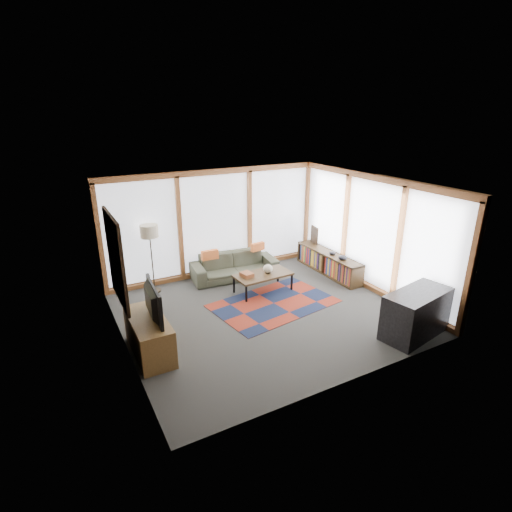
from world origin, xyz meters
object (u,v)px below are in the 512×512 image
coffee_table (263,283)px  tv_console (149,336)px  floor_lamp (152,259)px  bookshelf (328,263)px  sofa (234,266)px  television (148,302)px  bar_counter (416,314)px

coffee_table → tv_console: size_ratio=0.97×
floor_lamp → tv_console: bearing=-106.7°
bookshelf → floor_lamp: bearing=166.2°
tv_console → coffee_table: bearing=22.8°
sofa → bookshelf: bearing=-15.1°
bookshelf → television: television is taller
coffee_table → floor_lamp: bearing=151.4°
sofa → bar_counter: (1.75, -3.96, 0.12)m
bar_counter → tv_console: bearing=148.6°
bar_counter → bookshelf: bearing=71.6°
coffee_table → television: size_ratio=1.24×
sofa → tv_console: bearing=-133.5°
floor_lamp → bar_counter: size_ratio=1.16×
tv_console → bar_counter: size_ratio=0.98×
tv_console → sofa: bearing=40.2°
tv_console → television: television is taller
bookshelf → bar_counter: bearing=-98.3°
floor_lamp → coffee_table: floor_lamp is taller
sofa → floor_lamp: 2.00m
coffee_table → bookshelf: bookshelf is taller
tv_console → television: 0.63m
bookshelf → tv_console: (-4.85, -1.38, 0.06)m
floor_lamp → bookshelf: bearing=-13.8°
floor_lamp → television: floor_lamp is taller
sofa → coffee_table: (0.23, -1.03, -0.09)m
floor_lamp → tv_console: (-0.72, -2.39, -0.45)m
bookshelf → bar_counter: size_ratio=1.61×
sofa → television: television is taller
sofa → coffee_table: sofa is taller
sofa → floor_lamp: floor_lamp is taller
television → bar_counter: (4.37, -1.70, -0.53)m
tv_console → television: size_ratio=1.29×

